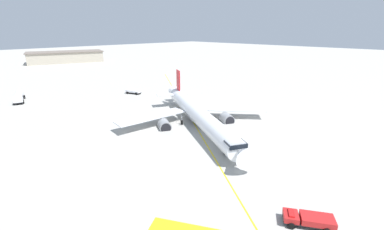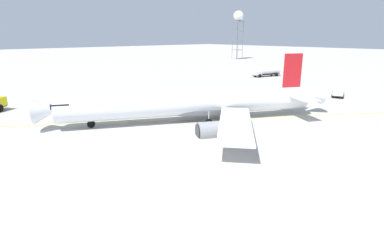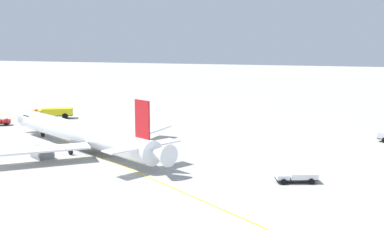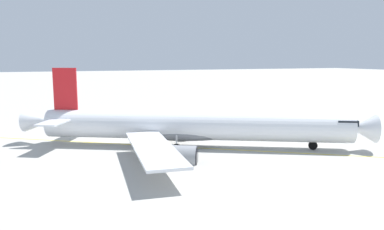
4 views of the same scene
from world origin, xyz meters
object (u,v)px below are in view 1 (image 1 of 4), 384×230
object	(u,v)px
airliner_main	(197,114)
fuel_tanker_truck	(19,96)
pushback_tug_truck	(133,91)
ops_pickup_truck	(309,219)

from	to	relation	value
airliner_main	fuel_tanker_truck	size ratio (longest dim) A/B	4.11
fuel_tanker_truck	pushback_tug_truck	world-z (taller)	fuel_tanker_truck
airliner_main	ops_pickup_truck	xyz separation A→B (m)	(30.93, -14.38, -1.77)
fuel_tanker_truck	airliner_main	bearing A→B (deg)	39.93
airliner_main	pushback_tug_truck	size ratio (longest dim) A/B	7.24
pushback_tug_truck	ops_pickup_truck	bearing A→B (deg)	-38.62
fuel_tanker_truck	pushback_tug_truck	distance (m)	34.01
airliner_main	pushback_tug_truck	world-z (taller)	airliner_main
fuel_tanker_truck	pushback_tug_truck	size ratio (longest dim) A/B	1.76
ops_pickup_truck	pushback_tug_truck	xyz separation A→B (m)	(-67.35, 21.06, -0.00)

